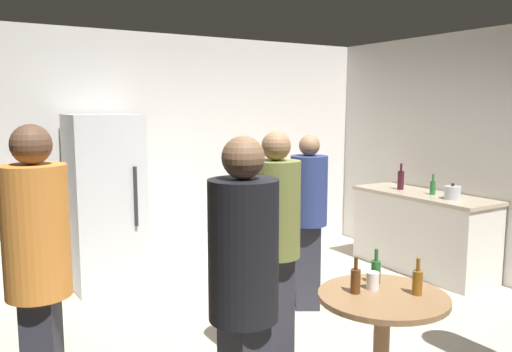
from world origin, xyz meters
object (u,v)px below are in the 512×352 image
wine_bottle_on_counter (401,180)px  person_in_olive_shirt (276,234)px  refrigerator (105,202)px  beer_bottle_green (376,271)px  person_in_navy_shirt (309,209)px  beer_bottle_on_counter (433,187)px  beer_bottle_brown (355,280)px  kettle (453,193)px  beer_bottle_amber (417,281)px  person_in_orange_shirt (38,264)px  foreground_table (382,311)px  plastic_cup_white (373,281)px  person_in_black_shirt (244,286)px

wine_bottle_on_counter → person_in_olive_shirt: bearing=-152.8°
refrigerator → beer_bottle_green: 3.08m
wine_bottle_on_counter → person_in_navy_shirt: (-1.79, -0.57, -0.07)m
refrigerator → beer_bottle_on_counter: refrigerator is taller
beer_bottle_brown → beer_bottle_green: (0.24, 0.07, 0.00)m
beer_bottle_brown → kettle: bearing=26.6°
beer_bottle_green → person_in_olive_shirt: (-0.42, 0.54, 0.19)m
beer_bottle_amber → refrigerator: bearing=107.6°
beer_bottle_amber → beer_bottle_brown: (-0.31, 0.22, 0.00)m
beer_bottle_on_counter → person_in_orange_shirt: size_ratio=0.13×
kettle → foreground_table: size_ratio=0.30×
person_in_orange_shirt → person_in_navy_shirt: 2.61m
plastic_cup_white → person_in_navy_shirt: 1.55m
beer_bottle_amber → wine_bottle_on_counter: bearing=45.2°
beer_bottle_on_counter → beer_bottle_brown: bearing=-148.5°
person_in_orange_shirt → beer_bottle_green: bearing=10.7°
beer_bottle_green → person_in_olive_shirt: bearing=127.9°
wine_bottle_on_counter → beer_bottle_brown: bearing=-141.4°
refrigerator → plastic_cup_white: refrigerator is taller
plastic_cup_white → person_in_orange_shirt: (-1.88, 0.55, 0.27)m
refrigerator → beer_bottle_brown: refrigerator is taller
foreground_table → wine_bottle_on_counter: bearing=41.5°
foreground_table → beer_bottle_amber: beer_bottle_amber is taller
person_in_black_shirt → beer_bottle_amber: bearing=-5.3°
refrigerator → beer_bottle_amber: size_ratio=7.83×
beer_bottle_on_counter → person_in_olive_shirt: (-2.73, -0.95, 0.02)m
beer_bottle_amber → plastic_cup_white: bearing=127.5°
kettle → wine_bottle_on_counter: 0.75m
person_in_black_shirt → person_in_olive_shirt: (0.74, 0.84, -0.02)m
refrigerator → beer_bottle_brown: 3.08m
beer_bottle_on_counter → person_in_black_shirt: (-3.48, -1.79, 0.04)m
kettle → beer_bottle_green: bearing=-152.3°
beer_bottle_on_counter → person_in_orange_shirt: person_in_orange_shirt is taller
refrigerator → kettle: (3.20, -1.75, 0.07)m
refrigerator → plastic_cup_white: 3.12m
beer_bottle_on_counter → beer_bottle_brown: size_ratio=1.00×
beer_bottle_brown → beer_bottle_green: same height
kettle → beer_bottle_green: (-2.25, -1.18, -0.15)m
wine_bottle_on_counter → person_in_black_shirt: (-3.44, -2.23, 0.01)m
wine_bottle_on_counter → person_in_navy_shirt: bearing=-162.3°
beer_bottle_on_counter → person_in_navy_shirt: (-1.83, -0.13, -0.03)m
beer_bottle_on_counter → beer_bottle_green: 2.75m
beer_bottle_green → person_in_navy_shirt: bearing=70.6°
beer_bottle_green → person_in_navy_shirt: 1.45m
foreground_table → beer_bottle_green: bearing=58.8°
beer_bottle_green → person_in_orange_shirt: size_ratio=0.13×
kettle → beer_bottle_on_counter: bearing=79.2°
beer_bottle_on_counter → foreground_table: beer_bottle_on_counter is taller
refrigerator → beer_bottle_on_counter: bearing=-23.9°
kettle → beer_bottle_on_counter: 0.32m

